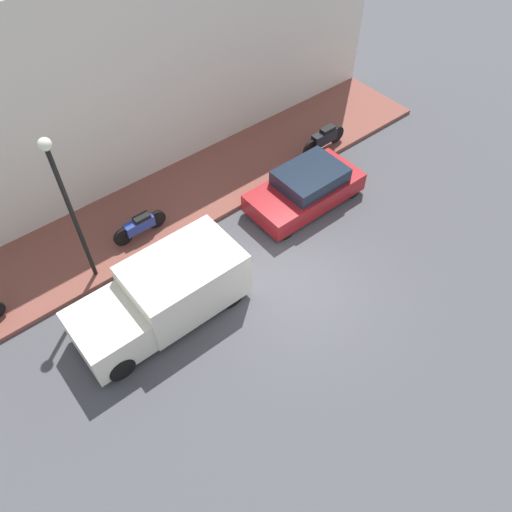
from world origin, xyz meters
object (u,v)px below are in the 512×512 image
Objects in this scene: parked_car at (306,188)px; streetlamp at (66,197)px; motorcycle_blue at (140,225)px; motorcycle_black at (324,138)px; delivery_van at (162,295)px.

streetlamp reaches higher than parked_car.
motorcycle_blue is (2.01, 5.03, -0.06)m from parked_car.
parked_car is 0.81× the size of streetlamp.
motorcycle_black is (-0.46, -7.37, 0.06)m from motorcycle_blue.
delivery_van is 3.08m from motorcycle_blue.
streetlamp is (2.42, 0.87, 2.28)m from delivery_van.
streetlamp is at bearing 90.15° from motorcycle_black.
parked_car is at bearing 123.55° from motorcycle_black.
motorcycle_blue is at bearing 68.22° from parked_car.
motorcycle_blue is 3.23m from streetlamp.
delivery_van is at bearing 106.30° from motorcycle_black.
motorcycle_blue is 0.91× the size of motorcycle_black.
delivery_van reaches higher than motorcycle_blue.
parked_car is 1.97× the size of motorcycle_black.
delivery_van is at bearing -160.28° from streetlamp.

